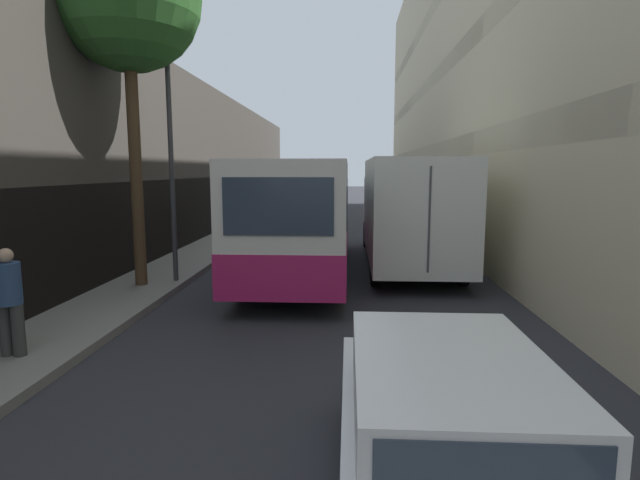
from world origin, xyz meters
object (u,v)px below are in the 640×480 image
box_truck (407,209)px  street_lamp (168,73)px  panel_van (293,210)px  car_hatchback (449,445)px  pedestrian (9,299)px  bus (302,215)px

box_truck → street_lamp: size_ratio=1.22×
panel_van → street_lamp: 12.21m
car_hatchback → panel_van: 19.91m
car_hatchback → box_truck: 11.60m
car_hatchback → box_truck: box_truck is taller
pedestrian → street_lamp: size_ratio=0.22×
car_hatchback → panel_van: panel_van is taller
car_hatchback → bus: bearing=101.7°
bus → pedestrian: bearing=-117.6°
panel_van → car_hatchback: bearing=-80.1°
car_hatchback → pedestrian: (-5.78, 3.10, 0.30)m
panel_van → box_truck: bearing=-61.6°
bus → street_lamp: (-3.01, -1.88, 3.51)m
box_truck → pedestrian: bearing=-128.7°
bus → car_hatchback: bearing=-78.3°
bus → pedestrian: bus is taller
car_hatchback → pedestrian: bearing=151.8°
panel_van → bus: bearing=-82.2°
bus → pedestrian: size_ratio=5.97×
bus → box_truck: (3.08, 1.39, 0.07)m
bus → box_truck: size_ratio=1.09×
panel_van → street_lamp: (-1.71, -11.37, 4.14)m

